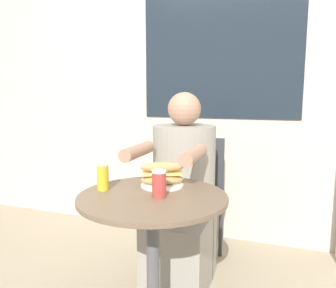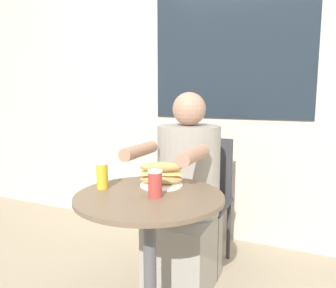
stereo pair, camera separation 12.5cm
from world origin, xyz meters
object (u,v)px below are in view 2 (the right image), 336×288
object	(u,v)px
cafe_table	(150,237)
drink_cup	(155,183)
diner_chair	(204,188)
seated_diner	(186,205)
sandwich_on_plate	(161,175)
condiment_bottle	(102,173)

from	to	relation	value
cafe_table	drink_cup	bearing A→B (deg)	-27.66
diner_chair	cafe_table	bearing A→B (deg)	91.49
seated_diner	drink_cup	size ratio (longest dim) A/B	9.98
diner_chair	seated_diner	xyz separation A→B (m)	(0.00, -0.35, -0.01)
sandwich_on_plate	seated_diner	bearing A→B (deg)	93.09
cafe_table	diner_chair	world-z (taller)	diner_chair
seated_diner	drink_cup	xyz separation A→B (m)	(0.07, -0.55, 0.28)
condiment_bottle	cafe_table	bearing A→B (deg)	2.01
seated_diner	cafe_table	bearing A→B (deg)	92.73
drink_cup	cafe_table	bearing A→B (deg)	152.34
sandwich_on_plate	condiment_bottle	world-z (taller)	condiment_bottle
sandwich_on_plate	condiment_bottle	size ratio (longest dim) A/B	1.44
diner_chair	seated_diner	world-z (taller)	seated_diner
seated_diner	sandwich_on_plate	world-z (taller)	seated_diner
cafe_table	drink_cup	world-z (taller)	drink_cup
diner_chair	condiment_bottle	bearing A→B (deg)	75.95
sandwich_on_plate	condiment_bottle	xyz separation A→B (m)	(-0.24, -0.16, 0.02)
seated_diner	condiment_bottle	distance (m)	0.65
condiment_bottle	seated_diner	bearing A→B (deg)	68.44
cafe_table	sandwich_on_plate	distance (m)	0.29
drink_cup	condiment_bottle	distance (m)	0.29
diner_chair	drink_cup	size ratio (longest dim) A/B	7.30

